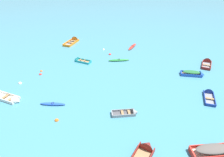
% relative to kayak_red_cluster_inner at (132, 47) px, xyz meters
% --- Properties ---
extents(kayak_red_cluster_inner, '(2.01, 3.46, 0.34)m').
position_rel_kayak_red_cluster_inner_xyz_m(kayak_red_cluster_inner, '(0.00, 0.00, 0.00)').
color(kayak_red_cluster_inner, red).
rests_on(kayak_red_cluster_inner, ground_plane).
extents(rowboat_maroon_foreground_center, '(2.51, 3.59, 1.16)m').
position_rel_kayak_red_cluster_inner_xyz_m(rowboat_maroon_foreground_center, '(11.30, -6.67, 0.02)').
color(rowboat_maroon_foreground_center, gray).
rests_on(rowboat_maroon_foreground_center, ground_plane).
extents(rowboat_blue_back_row_right, '(3.37, 1.52, 1.02)m').
position_rel_kayak_red_cluster_inner_xyz_m(rowboat_blue_back_row_right, '(8.12, -10.54, 0.14)').
color(rowboat_blue_back_row_right, '#99754C').
rests_on(rowboat_blue_back_row_right, ground_plane).
extents(rowboat_turquoise_near_right, '(3.08, 2.05, 0.93)m').
position_rel_kayak_red_cluster_inner_xyz_m(rowboat_turquoise_near_right, '(-9.05, -6.10, -0.02)').
color(rowboat_turquoise_near_right, '#99754C').
rests_on(rowboat_turquoise_near_right, ground_plane).
extents(kayak_green_near_left, '(3.44, 0.92, 0.32)m').
position_rel_kayak_red_cluster_inner_xyz_m(kayak_green_near_left, '(-2.59, -5.95, -0.01)').
color(kayak_green_near_left, '#288C3D').
rests_on(kayak_green_near_left, ground_plane).
extents(rowboat_grey_near_camera, '(2.90, 1.24, 0.85)m').
position_rel_kayak_red_cluster_inner_xyz_m(rowboat_grey_near_camera, '(-1.56, -19.00, -0.01)').
color(rowboat_grey_near_camera, '#4C4C51').
rests_on(rowboat_grey_near_camera, ground_plane).
extents(rowboat_white_far_back, '(3.94, 2.52, 1.11)m').
position_rel_kayak_red_cluster_inner_xyz_m(rowboat_white_far_back, '(-15.00, -16.92, 0.01)').
color(rowboat_white_far_back, beige).
rests_on(rowboat_white_far_back, ground_plane).
extents(rowboat_orange_back_row_left, '(2.77, 4.55, 1.40)m').
position_rel_kayak_red_cluster_inner_xyz_m(rowboat_orange_back_row_left, '(-11.48, 3.06, 0.03)').
color(rowboat_orange_back_row_left, gray).
rests_on(rowboat_orange_back_row_left, ground_plane).
extents(rowboat_deep_blue_midfield_right, '(1.93, 3.41, 1.04)m').
position_rel_kayak_red_cluster_inner_xyz_m(rowboat_deep_blue_midfield_right, '(8.13, -15.35, -0.02)').
color(rowboat_deep_blue_midfield_right, gray).
rests_on(rowboat_deep_blue_midfield_right, ground_plane).
extents(rowboat_red_back_row_center, '(4.19, 1.68, 1.17)m').
position_rel_kayak_red_cluster_inner_xyz_m(rowboat_red_back_row_center, '(5.61, -23.93, 0.22)').
color(rowboat_red_back_row_center, beige).
rests_on(rowboat_red_back_row_center, ground_plane).
extents(rowboat_maroon_far_right, '(3.22, 4.38, 1.23)m').
position_rel_kayak_red_cluster_inner_xyz_m(rowboat_maroon_far_right, '(-0.70, -24.14, 0.03)').
color(rowboat_maroon_far_right, '#99754C').
rests_on(rowboat_maroon_far_right, ground_plane).
extents(kayak_blue_center, '(2.91, 0.56, 0.28)m').
position_rel_kayak_red_cluster_inner_xyz_m(kayak_blue_center, '(-10.15, -17.59, -0.03)').
color(kayak_blue_center, blue).
rests_on(kayak_blue_center, ground_plane).
extents(mooring_buoy_near_foreground, '(0.40, 0.40, 0.40)m').
position_rel_kayak_red_cluster_inner_xyz_m(mooring_buoy_near_foreground, '(-13.84, -10.68, -0.16)').
color(mooring_buoy_near_foreground, red).
rests_on(mooring_buoy_near_foreground, ground_plane).
extents(mooring_buoy_central, '(0.41, 0.41, 0.41)m').
position_rel_kayak_red_cluster_inner_xyz_m(mooring_buoy_central, '(-9.07, -20.15, -0.16)').
color(mooring_buoy_central, orange).
rests_on(mooring_buoy_central, ground_plane).
extents(mooring_buoy_between_boats_left, '(0.41, 0.41, 0.41)m').
position_rel_kayak_red_cluster_inner_xyz_m(mooring_buoy_between_boats_left, '(-5.32, -1.19, -0.16)').
color(mooring_buoy_between_boats_left, silver).
rests_on(mooring_buoy_between_boats_left, ground_plane).
extents(mooring_buoy_trailing, '(0.45, 0.45, 0.45)m').
position_rel_kayak_red_cluster_inner_xyz_m(mooring_buoy_trailing, '(-4.11, -3.39, -0.16)').
color(mooring_buoy_trailing, red).
rests_on(mooring_buoy_trailing, ground_plane).
extents(mooring_buoy_midfield, '(0.37, 0.37, 0.37)m').
position_rel_kayak_red_cluster_inner_xyz_m(mooring_buoy_midfield, '(-14.03, -9.68, -0.16)').
color(mooring_buoy_midfield, orange).
rests_on(mooring_buoy_midfield, ground_plane).
extents(mooring_buoy_far_field, '(0.45, 0.45, 0.45)m').
position_rel_kayak_red_cluster_inner_xyz_m(mooring_buoy_far_field, '(-15.74, -13.12, -0.16)').
color(mooring_buoy_far_field, silver).
rests_on(mooring_buoy_far_field, ground_plane).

